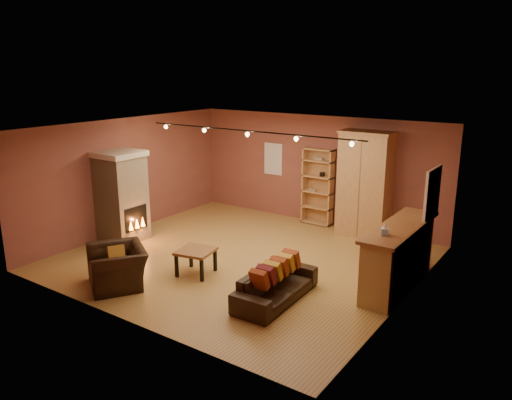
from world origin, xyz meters
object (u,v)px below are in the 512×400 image
Objects in this scene: armoire at (365,184)px; loveseat at (276,279)px; armchair at (117,260)px; fireplace at (122,196)px; bar_counter at (398,256)px; coffee_table at (196,253)px; bookcase at (319,186)px.

armoire is 4.26m from loveseat.
loveseat is 3.01m from armchair.
fireplace is at bearing 80.13° from loveseat.
coffee_table is at bearing -154.21° from bar_counter.
bookcase is 5.72m from armchair.
armoire is at bearing 66.68° from coffee_table.
bookcase is 4.38m from coffee_table.
coffee_table is at bearing -113.32° from armoire.
coffee_table is at bearing -11.73° from fireplace.
fireplace is 1.12× the size of loveseat.
coffee_table is (-1.77, -4.10, -0.84)m from armoire.
armchair is at bearing -146.11° from bar_counter.
fireplace is 1.06× the size of bookcase.
bar_counter is at bearing 10.05° from fireplace.
loveseat reaches higher than coffee_table.
coffee_table is (0.86, 1.23, -0.07)m from armchair.
bookcase is 1.38m from armoire.
armoire is 1.01× the size of bar_counter.
loveseat is at bearing -71.34° from bookcase.
armoire is at bearing 95.92° from armchair.
fireplace is at bearing 168.27° from coffee_table.
armoire is at bearing 125.23° from bar_counter.
fireplace is 4.77m from loveseat.
armchair is (-1.29, -5.55, -0.51)m from bookcase.
bar_counter is at bearing -43.83° from loveseat.
fireplace is at bearing 168.71° from armchair.
armchair is (1.91, -1.81, -0.56)m from fireplace.
armoire is 1.34× the size of loveseat.
bookcase is 0.78× the size of armoire.
coffee_table is at bearing 87.29° from armchair.
bookcase is at bearing 49.49° from fireplace.
bar_counter is at bearing 25.79° from coffee_table.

